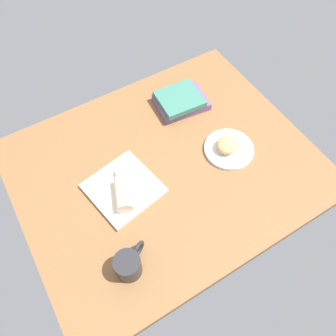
{
  "coord_description": "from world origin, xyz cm",
  "views": [
    {
      "loc": [
        34.64,
        59.0,
        111.42
      ],
      "look_at": [
        0.92,
        3.13,
        7.0
      ],
      "focal_mm": 35.95,
      "sensor_mm": 36.0,
      "label": 1
    }
  ],
  "objects_px": {
    "sauce_cup": "(122,173)",
    "book_stack": "(181,101)",
    "breakfast_wrap": "(123,194)",
    "scone_pastry": "(227,145)",
    "round_plate": "(229,149)",
    "coffee_mug": "(129,265)",
    "square_plate": "(123,188)"
  },
  "relations": [
    {
      "from": "sauce_cup",
      "to": "book_stack",
      "type": "xyz_separation_m",
      "value": [
        -0.37,
        -0.19,
        -0.0
      ]
    },
    {
      "from": "breakfast_wrap",
      "to": "scone_pastry",
      "type": "bearing_deg",
      "value": 19.4
    },
    {
      "from": "book_stack",
      "to": "round_plate",
      "type": "bearing_deg",
      "value": 96.97
    },
    {
      "from": "scone_pastry",
      "to": "book_stack",
      "type": "relative_size",
      "value": 0.4
    },
    {
      "from": "book_stack",
      "to": "scone_pastry",
      "type": "bearing_deg",
      "value": 95.07
    },
    {
      "from": "scone_pastry",
      "to": "coffee_mug",
      "type": "relative_size",
      "value": 0.73
    },
    {
      "from": "square_plate",
      "to": "book_stack",
      "type": "xyz_separation_m",
      "value": [
        -0.39,
        -0.24,
        0.02
      ]
    },
    {
      "from": "round_plate",
      "to": "breakfast_wrap",
      "type": "xyz_separation_m",
      "value": [
        0.45,
        -0.02,
        0.04
      ]
    },
    {
      "from": "scone_pastry",
      "to": "sauce_cup",
      "type": "relative_size",
      "value": 2.01
    },
    {
      "from": "square_plate",
      "to": "sauce_cup",
      "type": "height_order",
      "value": "sauce_cup"
    },
    {
      "from": "sauce_cup",
      "to": "coffee_mug",
      "type": "xyz_separation_m",
      "value": [
        0.13,
        0.31,
        0.02
      ]
    },
    {
      "from": "sauce_cup",
      "to": "breakfast_wrap",
      "type": "xyz_separation_m",
      "value": [
        0.04,
        0.09,
        0.01
      ]
    },
    {
      "from": "breakfast_wrap",
      "to": "round_plate",
      "type": "bearing_deg",
      "value": 18.77
    },
    {
      "from": "scone_pastry",
      "to": "round_plate",
      "type": "bearing_deg",
      "value": 153.31
    },
    {
      "from": "book_stack",
      "to": "coffee_mug",
      "type": "bearing_deg",
      "value": 44.84
    },
    {
      "from": "round_plate",
      "to": "square_plate",
      "type": "xyz_separation_m",
      "value": [
        0.43,
        -0.06,
        0.0
      ]
    },
    {
      "from": "scone_pastry",
      "to": "breakfast_wrap",
      "type": "height_order",
      "value": "breakfast_wrap"
    },
    {
      "from": "coffee_mug",
      "to": "square_plate",
      "type": "bearing_deg",
      "value": -113.09
    },
    {
      "from": "square_plate",
      "to": "book_stack",
      "type": "distance_m",
      "value": 0.46
    },
    {
      "from": "sauce_cup",
      "to": "book_stack",
      "type": "bearing_deg",
      "value": -153.0
    },
    {
      "from": "round_plate",
      "to": "sauce_cup",
      "type": "bearing_deg",
      "value": -14.34
    },
    {
      "from": "square_plate",
      "to": "book_stack",
      "type": "height_order",
      "value": "book_stack"
    },
    {
      "from": "square_plate",
      "to": "sauce_cup",
      "type": "relative_size",
      "value": 5.14
    },
    {
      "from": "square_plate",
      "to": "coffee_mug",
      "type": "xyz_separation_m",
      "value": [
        0.11,
        0.27,
        0.04
      ]
    },
    {
      "from": "sauce_cup",
      "to": "breakfast_wrap",
      "type": "bearing_deg",
      "value": 67.32
    },
    {
      "from": "round_plate",
      "to": "breakfast_wrap",
      "type": "bearing_deg",
      "value": -2.41
    },
    {
      "from": "breakfast_wrap",
      "to": "book_stack",
      "type": "xyz_separation_m",
      "value": [
        -0.41,
        -0.28,
        -0.02
      ]
    },
    {
      "from": "breakfast_wrap",
      "to": "coffee_mug",
      "type": "distance_m",
      "value": 0.25
    },
    {
      "from": "breakfast_wrap",
      "to": "coffee_mug",
      "type": "relative_size",
      "value": 1.0
    },
    {
      "from": "round_plate",
      "to": "breakfast_wrap",
      "type": "relative_size",
      "value": 1.57
    },
    {
      "from": "breakfast_wrap",
      "to": "book_stack",
      "type": "bearing_deg",
      "value": 55.19
    },
    {
      "from": "round_plate",
      "to": "coffee_mug",
      "type": "xyz_separation_m",
      "value": [
        0.54,
        0.21,
        0.04
      ]
    }
  ]
}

